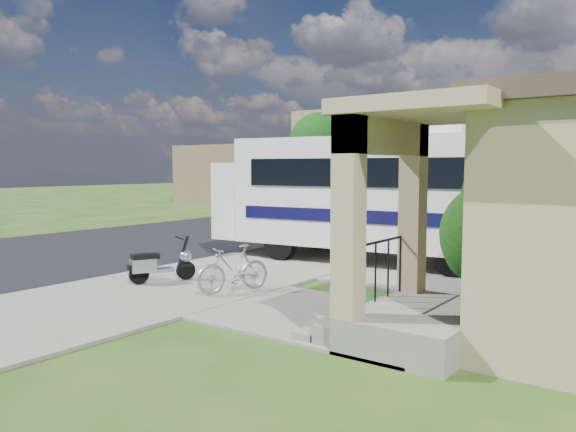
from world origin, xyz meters
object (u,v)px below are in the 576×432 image
Objects in this scene: bicycle at (233,272)px; van at (381,198)px; garden_hose at (378,307)px; shrub at (499,231)px; scooter at (158,265)px; pickup_truck at (316,206)px; motorhome at (371,193)px.

bicycle is 0.28× the size of van.
shrub is at bearing 52.81° from garden_hose.
scooter is 4.94m from garden_hose.
scooter is 14.19m from pickup_truck.
van reaches higher than scooter.
shrub reaches higher than bicycle.
motorhome is 19.88× the size of garden_hose.
pickup_truck is at bearing 124.66° from motorhome.
garden_hose is (-1.45, -1.92, -1.26)m from shrub.
shrub is (4.06, -2.67, -0.49)m from motorhome.
motorhome is 3.26× the size of shrub.
van is (-5.30, 20.66, 0.36)m from scooter.
shrub is 1.91× the size of scooter.
bicycle is 0.29× the size of pickup_truck.
bicycle is at bearing 32.35° from scooter.
shrub is at bearing -57.02° from van.
bicycle is (-0.31, -5.09, -1.39)m from motorhome.
van is at bearing 130.55° from bicycle.
pickup_truck is at bearing 127.51° from garden_hose.
garden_hose is at bearing 30.92° from bicycle.
bicycle is 3.56× the size of garden_hose.
scooter is (-6.32, -2.68, -0.92)m from shrub.
van reaches higher than pickup_truck.
scooter reaches higher than bicycle.
motorhome is at bearing -63.64° from van.
motorhome is 6.25× the size of scooter.
motorhome reaches higher than scooter.
pickup_truck reaches higher than scooter.
scooter is at bearing -151.57° from bicycle.
pickup_truck is (-7.06, 8.01, -1.11)m from motorhome.
garden_hose is at bearing 33.85° from scooter.
garden_hose is at bearing -62.83° from van.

